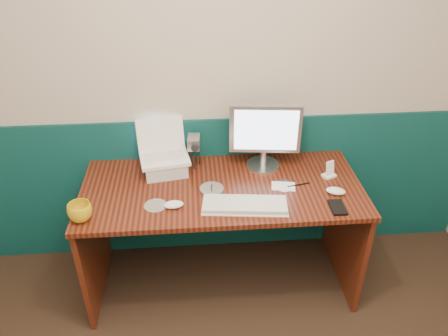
{
  "coord_description": "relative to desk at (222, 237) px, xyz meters",
  "views": [
    {
      "loc": [
        -0.13,
        -0.66,
        2.17
      ],
      "look_at": [
        0.02,
        1.23,
        0.97
      ],
      "focal_mm": 35.0,
      "sensor_mm": 36.0,
      "label": 1
    }
  ],
  "objects": [
    {
      "name": "papers",
      "position": [
        0.35,
        -0.03,
        0.38
      ],
      "size": [
        0.15,
        0.11,
        0.0
      ],
      "primitive_type": "cube",
      "rotation": [
        0.0,
        0.0,
        -0.18
      ],
      "color": "white",
      "rests_on": "desk"
    },
    {
      "name": "pda",
      "position": [
        0.6,
        -0.25,
        0.38
      ],
      "size": [
        0.08,
        0.13,
        0.01
      ],
      "primitive_type": "cube",
      "rotation": [
        0.0,
        0.0,
        -0.01
      ],
      "color": "black",
      "rests_on": "desk"
    },
    {
      "name": "camcorder",
      "position": [
        -0.15,
        0.23,
        0.46
      ],
      "size": [
        0.09,
        0.12,
        0.18
      ],
      "primitive_type": null,
      "rotation": [
        0.0,
        0.0,
        -0.08
      ],
      "color": "#ACADB1",
      "rests_on": "desk"
    },
    {
      "name": "music_player",
      "position": [
        0.64,
        0.05,
        0.43
      ],
      "size": [
        0.06,
        0.04,
        0.09
      ],
      "primitive_type": "cube",
      "rotation": [
        -0.17,
        0.0,
        0.43
      ],
      "color": "white",
      "rests_on": "dock"
    },
    {
      "name": "mouse_right",
      "position": [
        0.63,
        -0.12,
        0.39
      ],
      "size": [
        0.12,
        0.1,
        0.04
      ],
      "primitive_type": "ellipsoid",
      "rotation": [
        0.0,
        0.0,
        -0.35
      ],
      "color": "white",
      "rests_on": "desk"
    },
    {
      "name": "mug",
      "position": [
        -0.74,
        -0.24,
        0.42
      ],
      "size": [
        0.13,
        0.13,
        0.1
      ],
      "primitive_type": "imported",
      "rotation": [
        0.0,
        0.0,
        -0.07
      ],
      "color": "gold",
      "rests_on": "desk"
    },
    {
      "name": "monitor",
      "position": [
        0.27,
        0.2,
        0.58
      ],
      "size": [
        0.43,
        0.16,
        0.41
      ],
      "primitive_type": null,
      "rotation": [
        0.0,
        0.0,
        -0.11
      ],
      "color": "silver",
      "rests_on": "desk"
    },
    {
      "name": "cd_loose_b",
      "position": [
        0.36,
        -0.02,
        0.38
      ],
      "size": [
        0.12,
        0.12,
        0.0
      ],
      "primitive_type": "cylinder",
      "color": "#B3BDC4",
      "rests_on": "desk"
    },
    {
      "name": "wainscot",
      "position": [
        -0.02,
        0.36,
        0.12
      ],
      "size": [
        3.48,
        0.02,
        1.0
      ],
      "primitive_type": "cube",
      "color": "#073534",
      "rests_on": "ground"
    },
    {
      "name": "cd_spindle",
      "position": [
        -0.06,
        -0.05,
        0.39
      ],
      "size": [
        0.13,
        0.13,
        0.03
      ],
      "primitive_type": "cylinder",
      "color": "#B1BAC1",
      "rests_on": "desk"
    },
    {
      "name": "mouse_left",
      "position": [
        -0.27,
        -0.17,
        0.39
      ],
      "size": [
        0.11,
        0.07,
        0.04
      ],
      "primitive_type": "ellipsoid",
      "rotation": [
        0.0,
        0.0,
        0.09
      ],
      "color": "white",
      "rests_on": "desk"
    },
    {
      "name": "desk",
      "position": [
        0.0,
        0.0,
        0.0
      ],
      "size": [
        1.6,
        0.7,
        0.75
      ],
      "primitive_type": "cube",
      "color": "#330F09",
      "rests_on": "ground"
    },
    {
      "name": "laptop_riser",
      "position": [
        -0.33,
        0.18,
        0.42
      ],
      "size": [
        0.27,
        0.24,
        0.08
      ],
      "primitive_type": "cube",
      "rotation": [
        0.0,
        0.0,
        0.17
      ],
      "color": "silver",
      "rests_on": "desk"
    },
    {
      "name": "dock",
      "position": [
        0.64,
        0.05,
        0.38
      ],
      "size": [
        0.09,
        0.08,
        0.01
      ],
      "primitive_type": "cube",
      "rotation": [
        0.0,
        0.0,
        0.43
      ],
      "color": "white",
      "rests_on": "desk"
    },
    {
      "name": "laptop",
      "position": [
        -0.33,
        0.18,
        0.58
      ],
      "size": [
        0.31,
        0.26,
        0.23
      ],
      "primitive_type": null,
      "rotation": [
        0.0,
        0.0,
        0.17
      ],
      "color": "white",
      "rests_on": "laptop_riser"
    },
    {
      "name": "cd_loose_a",
      "position": [
        -0.37,
        -0.15,
        0.38
      ],
      "size": [
        0.12,
        0.12,
        0.0
      ],
      "primitive_type": "cylinder",
      "color": "silver",
      "rests_on": "desk"
    },
    {
      "name": "back_wall",
      "position": [
        -0.02,
        0.37,
        0.88
      ],
      "size": [
        3.5,
        0.04,
        2.5
      ],
      "primitive_type": "cube",
      "color": "#BAAE9D",
      "rests_on": "ground"
    },
    {
      "name": "keyboard",
      "position": [
        0.11,
        -0.2,
        0.39
      ],
      "size": [
        0.46,
        0.2,
        0.03
      ],
      "primitive_type": "cube",
      "rotation": [
        0.0,
        0.0,
        -0.11
      ],
      "color": "silver",
      "rests_on": "desk"
    },
    {
      "name": "pen",
      "position": [
        0.44,
        -0.02,
        0.38
      ],
      "size": [
        0.14,
        0.04,
        0.01
      ],
      "primitive_type": "cylinder",
      "rotation": [
        0.0,
        1.57,
        0.22
      ],
      "color": "black",
      "rests_on": "desk"
    }
  ]
}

